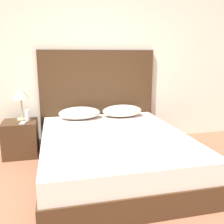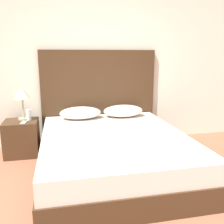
{
  "view_description": "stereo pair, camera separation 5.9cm",
  "coord_description": "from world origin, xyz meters",
  "px_view_note": "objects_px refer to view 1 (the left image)",
  "views": [
    {
      "loc": [
        -0.68,
        -1.4,
        1.41
      ],
      "look_at": [
        0.0,
        1.52,
        0.72
      ],
      "focal_mm": 40.0,
      "sensor_mm": 36.0,
      "label": 1
    },
    {
      "loc": [
        -0.62,
        -1.42,
        1.41
      ],
      "look_at": [
        0.0,
        1.52,
        0.72
      ],
      "focal_mm": 40.0,
      "sensor_mm": 36.0,
      "label": 2
    }
  ],
  "objects_px": {
    "phone_on_nightstand": "(23,123)",
    "nightstand": "(21,138)",
    "bed": "(114,152)",
    "phone_on_bed": "(87,130)",
    "table_lamp": "(21,95)"
  },
  "relations": [
    {
      "from": "bed",
      "to": "phone_on_nightstand",
      "type": "bearing_deg",
      "value": 149.43
    },
    {
      "from": "bed",
      "to": "phone_on_bed",
      "type": "xyz_separation_m",
      "value": [
        -0.3,
        0.24,
        0.24
      ]
    },
    {
      "from": "bed",
      "to": "phone_on_bed",
      "type": "height_order",
      "value": "phone_on_bed"
    },
    {
      "from": "bed",
      "to": "nightstand",
      "type": "bearing_deg",
      "value": 146.86
    },
    {
      "from": "bed",
      "to": "phone_on_nightstand",
      "type": "xyz_separation_m",
      "value": [
        -1.12,
        0.66,
        0.27
      ]
    },
    {
      "from": "nightstand",
      "to": "table_lamp",
      "type": "xyz_separation_m",
      "value": [
        0.04,
        0.09,
        0.61
      ]
    },
    {
      "from": "phone_on_bed",
      "to": "nightstand",
      "type": "distance_m",
      "value": 1.06
    },
    {
      "from": "phone_on_nightstand",
      "to": "phone_on_bed",
      "type": "bearing_deg",
      "value": -27.23
    },
    {
      "from": "phone_on_bed",
      "to": "phone_on_nightstand",
      "type": "relative_size",
      "value": 1.05
    },
    {
      "from": "phone_on_bed",
      "to": "table_lamp",
      "type": "bearing_deg",
      "value": 143.72
    },
    {
      "from": "phone_on_bed",
      "to": "table_lamp",
      "type": "distance_m",
      "value": 1.11
    },
    {
      "from": "table_lamp",
      "to": "bed",
      "type": "bearing_deg",
      "value": -36.91
    },
    {
      "from": "phone_on_bed",
      "to": "table_lamp",
      "type": "height_order",
      "value": "table_lamp"
    },
    {
      "from": "nightstand",
      "to": "phone_on_nightstand",
      "type": "bearing_deg",
      "value": -61.2
    },
    {
      "from": "phone_on_nightstand",
      "to": "nightstand",
      "type": "bearing_deg",
      "value": 118.8
    }
  ]
}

